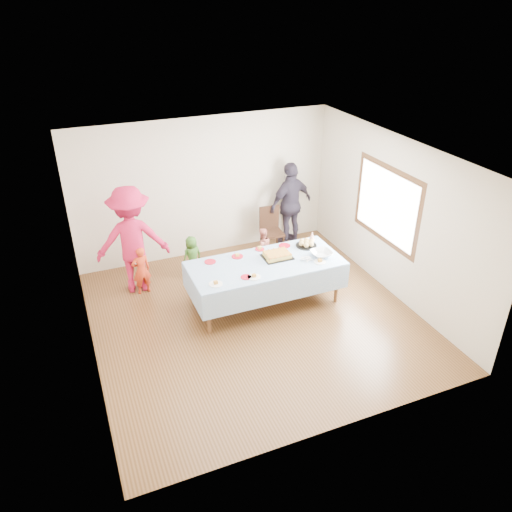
{
  "coord_description": "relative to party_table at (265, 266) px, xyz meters",
  "views": [
    {
      "loc": [
        -2.51,
        -6.12,
        4.75
      ],
      "look_at": [
        0.15,
        0.3,
        0.96
      ],
      "focal_mm": 35.0,
      "sensor_mm": 36.0,
      "label": 1
    }
  ],
  "objects": [
    {
      "name": "adult_right",
      "position": [
        1.36,
        1.87,
        0.14
      ],
      "size": [
        1.09,
        0.67,
        1.73
      ],
      "primitive_type": "imported",
      "rotation": [
        0.0,
        0.0,
        3.4
      ],
      "color": "#2E2837",
      "rests_on": "ground"
    },
    {
      "name": "birthday_cake",
      "position": [
        0.25,
        0.09,
        0.1
      ],
      "size": [
        0.48,
        0.37,
        0.08
      ],
      "color": "black",
      "rests_on": "party_table"
    },
    {
      "name": "adult_left",
      "position": [
        -1.9,
        1.3,
        0.23
      ],
      "size": [
        1.3,
        0.84,
        1.91
      ],
      "primitive_type": "imported",
      "rotation": [
        0.0,
        0.0,
        3.03
      ],
      "color": "#BB1740",
      "rests_on": "ground"
    },
    {
      "name": "plate_red_near",
      "position": [
        -0.46,
        -0.31,
        0.06
      ],
      "size": [
        0.17,
        0.17,
        0.01
      ],
      "primitive_type": "cylinder",
      "color": "#B50D21",
      "rests_on": "party_table"
    },
    {
      "name": "plate_white_right",
      "position": [
        0.82,
        -0.32,
        0.06
      ],
      "size": [
        0.2,
        0.2,
        0.01
      ],
      "primitive_type": "cylinder",
      "color": "white",
      "rests_on": "party_table"
    },
    {
      "name": "plate_red_far_a",
      "position": [
        -0.83,
        0.36,
        0.06
      ],
      "size": [
        0.19,
        0.19,
        0.01
      ],
      "primitive_type": "cylinder",
      "color": "#B50D21",
      "rests_on": "party_table"
    },
    {
      "name": "toddler_left",
      "position": [
        -1.83,
        1.12,
        -0.28
      ],
      "size": [
        0.35,
        0.26,
        0.89
      ],
      "primitive_type": "imported",
      "rotation": [
        0.0,
        0.0,
        3.28
      ],
      "color": "red",
      "rests_on": "ground"
    },
    {
      "name": "dining_chair",
      "position": [
        0.85,
        1.68,
        -0.2
      ],
      "size": [
        0.43,
        0.43,
        0.94
      ],
      "rotation": [
        0.0,
        0.0,
        -0.06
      ],
      "color": "black",
      "rests_on": "ground"
    },
    {
      "name": "plate_red_far_b",
      "position": [
        -0.35,
        0.36,
        0.06
      ],
      "size": [
        0.19,
        0.19,
        0.01
      ],
      "primitive_type": "cylinder",
      "color": "#B50D21",
      "rests_on": "party_table"
    },
    {
      "name": "plate_white_left",
      "position": [
        -0.96,
        -0.32,
        0.06
      ],
      "size": [
        0.21,
        0.21,
        0.01
      ],
      "primitive_type": "cylinder",
      "color": "white",
      "rests_on": "party_table"
    },
    {
      "name": "rolls_tray",
      "position": [
        0.88,
        0.27,
        0.1
      ],
      "size": [
        0.36,
        0.36,
        0.11
      ],
      "color": "black",
      "rests_on": "party_table"
    },
    {
      "name": "room_walls",
      "position": [
        -0.27,
        -0.33,
        1.05
      ],
      "size": [
        5.04,
        5.04,
        2.72
      ],
      "color": "beige",
      "rests_on": "ground"
    },
    {
      "name": "plate_red_far_c",
      "position": [
        0.09,
        0.46,
        0.06
      ],
      "size": [
        0.16,
        0.16,
        0.01
      ],
      "primitive_type": "cylinder",
      "color": "#B50D21",
      "rests_on": "party_table"
    },
    {
      "name": "toddler_right",
      "position": [
        0.43,
        1.15,
        -0.32
      ],
      "size": [
        0.41,
        0.33,
        0.8
      ],
      "primitive_type": "imported",
      "rotation": [
        0.0,
        0.0,
        3.21
      ],
      "color": "#D17161",
      "rests_on": "ground"
    },
    {
      "name": "punch_bowl",
      "position": [
        0.95,
        -0.15,
        0.1
      ],
      "size": [
        0.35,
        0.35,
        0.09
      ],
      "primitive_type": "imported",
      "color": "silver",
      "rests_on": "party_table"
    },
    {
      "name": "fork_pile",
      "position": [
        0.65,
        -0.19,
        0.09
      ],
      "size": [
        0.24,
        0.18,
        0.07
      ],
      "primitive_type": null,
      "color": "white",
      "rests_on": "party_table"
    },
    {
      "name": "party_table",
      "position": [
        0.0,
        0.0,
        0.0
      ],
      "size": [
        2.5,
        1.1,
        0.78
      ],
      "color": "brown",
      "rests_on": "ground"
    },
    {
      "name": "plate_white_mid",
      "position": [
        -0.35,
        -0.36,
        0.06
      ],
      "size": [
        0.21,
        0.21,
        0.01
      ],
      "primitive_type": "cylinder",
      "color": "white",
      "rests_on": "party_table"
    },
    {
      "name": "plate_red_far_d",
      "position": [
        0.54,
        0.41,
        0.06
      ],
      "size": [
        0.2,
        0.2,
        0.01
      ],
      "primitive_type": "cylinder",
      "color": "#B50D21",
      "rests_on": "party_table"
    },
    {
      "name": "toddler_mid",
      "position": [
        -0.87,
        1.36,
        -0.33
      ],
      "size": [
        0.44,
        0.35,
        0.78
      ],
      "primitive_type": "imported",
      "rotation": [
        0.0,
        0.0,
        3.43
      ],
      "color": "#356622",
      "rests_on": "ground"
    },
    {
      "name": "party_hat",
      "position": [
        1.07,
        0.42,
        0.14
      ],
      "size": [
        0.1,
        0.1,
        0.18
      ],
      "primitive_type": "cone",
      "color": "white",
      "rests_on": "party_table"
    },
    {
      "name": "ground",
      "position": [
        -0.33,
        -0.33,
        -0.72
      ],
      "size": [
        5.0,
        5.0,
        0.0
      ],
      "primitive_type": "plane",
      "color": "#4B3015",
      "rests_on": "ground"
    }
  ]
}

